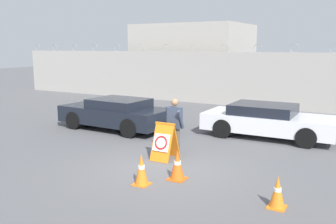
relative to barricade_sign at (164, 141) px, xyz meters
The scene contains 10 objects.
ground_plane 0.88m from the barricade_sign, 53.02° to the right, with size 90.00×90.00×0.00m, color #5B5B5E.
perimeter_wall 10.64m from the barricade_sign, 87.71° to the left, with size 36.00×0.30×3.40m.
building_block 15.53m from the barricade_sign, 112.95° to the left, with size 7.05×5.46×4.68m.
barricade_sign is the anchor object (origin of this frame).
security_guard 0.70m from the barricade_sign, 87.10° to the left, with size 0.62×0.39×1.72m.
traffic_cone_near 2.12m from the barricade_sign, 74.44° to the right, with size 0.37×0.37×0.76m.
traffic_cone_mid 4.07m from the barricade_sign, 25.35° to the right, with size 0.36×0.36×0.68m.
traffic_cone_far 1.73m from the barricade_sign, 48.89° to the right, with size 0.42×0.42×0.74m.
parked_car_front_coupe 4.49m from the barricade_sign, 145.77° to the left, with size 4.50×2.08×1.23m.
parked_car_rear_sedan 4.59m from the barricade_sign, 65.96° to the left, with size 4.63×2.05×1.19m.
Camera 1 is at (4.89, -8.49, 3.24)m, focal length 40.00 mm.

